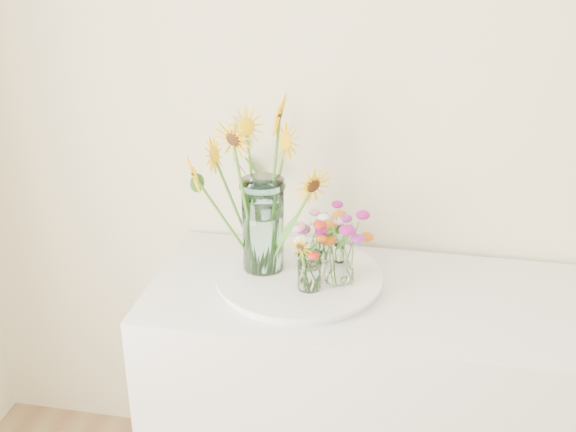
% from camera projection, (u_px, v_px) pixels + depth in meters
% --- Properties ---
extents(counter, '(1.40, 0.60, 0.90)m').
position_uv_depth(counter, '(373.00, 413.00, 2.35)').
color(counter, white).
rests_on(counter, ground_plane).
extents(tray, '(0.49, 0.49, 0.02)m').
position_uv_depth(tray, '(299.00, 279.00, 2.21)').
color(tray, white).
rests_on(tray, counter).
extents(mason_jar, '(0.15, 0.15, 0.30)m').
position_uv_depth(mason_jar, '(263.00, 225.00, 2.18)').
color(mason_jar, '#A2D4D8').
rests_on(mason_jar, tray).
extents(sunflower_bouquet, '(0.84, 0.84, 0.55)m').
position_uv_depth(sunflower_bouquet, '(262.00, 188.00, 2.13)').
color(sunflower_bouquet, '#FFC105').
rests_on(sunflower_bouquet, tray).
extents(small_vase_a, '(0.07, 0.07, 0.12)m').
position_uv_depth(small_vase_a, '(309.00, 271.00, 2.11)').
color(small_vase_a, white).
rests_on(small_vase_a, tray).
extents(wildflower_posy_a, '(0.17, 0.17, 0.21)m').
position_uv_depth(wildflower_posy_a, '(310.00, 258.00, 2.09)').
color(wildflower_posy_a, '#C95A11').
rests_on(wildflower_posy_a, tray).
extents(small_vase_b, '(0.10, 0.10, 0.13)m').
position_uv_depth(small_vase_b, '(339.00, 264.00, 2.14)').
color(small_vase_b, white).
rests_on(small_vase_b, tray).
extents(wildflower_posy_b, '(0.21, 0.21, 0.22)m').
position_uv_depth(wildflower_posy_b, '(340.00, 250.00, 2.12)').
color(wildflower_posy_b, '#C95A11').
rests_on(wildflower_posy_b, tray).
extents(small_vase_c, '(0.06, 0.06, 0.11)m').
position_uv_depth(small_vase_c, '(326.00, 246.00, 2.27)').
color(small_vase_c, white).
rests_on(small_vase_c, tray).
extents(wildflower_posy_c, '(0.18, 0.18, 0.20)m').
position_uv_depth(wildflower_posy_c, '(326.00, 233.00, 2.25)').
color(wildflower_posy_c, '#C95A11').
rests_on(wildflower_posy_c, tray).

